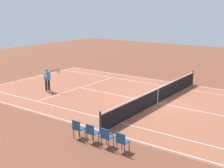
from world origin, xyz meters
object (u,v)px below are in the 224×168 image
tennis_ball (146,117)px  spectator_chair_2 (92,132)px  spectator_chair_1 (106,136)px  spectator_chair_0 (122,141)px  tennis_player_near (48,79)px  tennis_net (158,95)px  spectator_chair_3 (78,128)px

tennis_ball → spectator_chair_2: (0.39, 4.10, 0.49)m
tennis_ball → spectator_chair_1: 4.15m
spectator_chair_0 → tennis_player_near: bearing=-26.9°
tennis_player_near → tennis_net: bearing=-164.7°
tennis_ball → spectator_chair_2: spectator_chair_2 is taller
spectator_chair_1 → spectator_chair_3: 1.58m
spectator_chair_2 → spectator_chair_1: bearing=180.0°
tennis_player_near → spectator_chair_1: size_ratio=1.93×
spectator_chair_1 → tennis_net: bearing=-80.8°
spectator_chair_0 → spectator_chair_1: 0.79m
tennis_player_near → spectator_chair_1: tennis_player_near is taller
spectator_chair_0 → spectator_chair_1: bearing=0.0°
tennis_net → spectator_chair_3: (0.47, 6.83, 0.03)m
tennis_ball → spectator_chair_3: 4.29m
tennis_player_near → spectator_chair_0: tennis_player_near is taller
tennis_player_near → spectator_chair_2: tennis_player_near is taller
tennis_player_near → tennis_ball: size_ratio=25.71×
tennis_player_near → spectator_chair_3: (-7.05, 4.78, -0.41)m
tennis_ball → tennis_player_near: bearing=-4.7°
spectator_chair_0 → spectator_chair_3: bearing=0.0°
spectator_chair_2 → spectator_chair_3: size_ratio=1.00×
tennis_ball → spectator_chair_0: size_ratio=0.08×
spectator_chair_1 → spectator_chair_3: (1.58, 0.00, 0.00)m
tennis_net → tennis_ball: (-0.71, 2.73, -0.46)m
tennis_net → tennis_ball: bearing=104.5°
spectator_chair_2 → spectator_chair_3: (0.79, 0.00, 0.00)m
tennis_ball → spectator_chair_1: spectator_chair_1 is taller
spectator_chair_0 → spectator_chair_2: size_ratio=1.00×
spectator_chair_1 → spectator_chair_2: size_ratio=1.00×
tennis_net → spectator_chair_0: size_ratio=13.30×
spectator_chair_0 → spectator_chair_2: (1.58, 0.00, 0.00)m
spectator_chair_0 → spectator_chair_3: 2.37m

